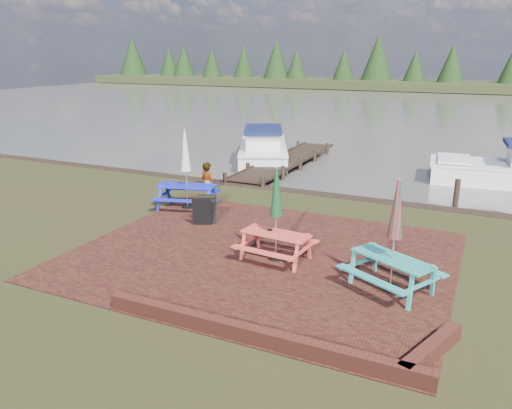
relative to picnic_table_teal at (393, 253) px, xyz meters
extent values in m
plane|color=black|center=(-3.23, -0.47, -0.84)|extent=(120.00, 120.00, 0.00)
cube|color=#331310|center=(-3.23, 0.53, -0.83)|extent=(9.00, 7.50, 0.02)
cube|color=#4C1E16|center=(-1.73, -3.07, -0.69)|extent=(6.00, 0.22, 0.30)
cube|color=#4C1E16|center=(1.07, -2.27, -0.69)|extent=(0.82, 1.77, 0.30)
cube|color=#45423B|center=(-3.23, 36.53, -0.84)|extent=(120.00, 60.00, 0.02)
cube|color=black|center=(-3.23, 65.53, -0.34)|extent=(120.00, 10.00, 1.20)
cube|color=teal|center=(0.00, 0.00, -0.13)|extent=(1.84, 1.40, 0.04)
cube|color=teal|center=(-0.31, -0.58, -0.41)|extent=(1.63, 1.01, 0.04)
cube|color=teal|center=(0.31, 0.58, -0.41)|extent=(1.63, 1.01, 0.04)
cube|color=teal|center=(-0.66, 0.35, -0.49)|extent=(0.77, 1.36, 0.71)
cube|color=teal|center=(0.66, -0.35, -0.49)|extent=(0.77, 1.36, 0.71)
cylinder|color=black|center=(0.00, 0.00, -0.79)|extent=(0.35, 0.35, 0.10)
cylinder|color=#B2B2B7|center=(0.00, 0.00, 0.36)|extent=(0.03, 0.03, 2.40)
cone|color=maroon|center=(0.00, 0.00, 0.93)|extent=(0.31, 0.31, 1.20)
cube|color=#D84137|center=(-2.81, 0.43, -0.17)|extent=(1.70, 0.79, 0.04)
cube|color=#D84137|center=(-2.87, -0.18, -0.43)|extent=(1.66, 0.37, 0.04)
cube|color=#D84137|center=(-2.75, 1.05, -0.43)|extent=(1.66, 0.37, 0.04)
cube|color=#D84137|center=(-3.52, 0.50, -0.50)|extent=(0.21, 1.42, 0.68)
cube|color=#D84137|center=(-2.10, 0.37, -0.50)|extent=(0.21, 1.42, 0.68)
cylinder|color=black|center=(-2.81, 0.43, -0.80)|extent=(0.33, 0.33, 0.09)
cylinder|color=#B2B2B7|center=(-2.81, 0.43, 0.30)|extent=(0.03, 0.03, 2.28)
cone|color=#103B1B|center=(-2.81, 0.43, 0.85)|extent=(0.29, 0.29, 1.14)
cube|color=#171EAE|center=(-7.03, 3.10, -0.09)|extent=(1.94, 1.15, 0.04)
cube|color=#171EAE|center=(-6.85, 2.44, -0.39)|extent=(1.82, 0.70, 0.04)
cube|color=#171EAE|center=(-7.20, 3.77, -0.39)|extent=(1.82, 0.70, 0.04)
cube|color=#171EAE|center=(-7.79, 2.90, -0.47)|extent=(0.48, 1.55, 0.75)
cube|color=#171EAE|center=(-6.26, 3.30, -0.47)|extent=(0.48, 1.55, 0.75)
cylinder|color=black|center=(-7.03, 3.10, -0.79)|extent=(0.36, 0.36, 0.10)
cylinder|color=#B2B2B7|center=(-7.03, 3.10, 0.42)|extent=(0.04, 0.04, 2.53)
cone|color=beige|center=(-7.03, 3.10, 1.03)|extent=(0.32, 0.32, 1.26)
cube|color=black|center=(-5.68, 1.78, -0.40)|extent=(0.57, 0.41, 0.86)
cube|color=black|center=(-5.68, 2.07, -0.40)|extent=(0.57, 0.41, 0.86)
cube|color=black|center=(-5.68, 1.92, 0.01)|extent=(0.50, 0.25, 0.03)
cube|color=black|center=(-6.73, 11.03, -0.72)|extent=(1.60, 9.00, 0.06)
cube|color=black|center=(-7.48, 11.03, -0.67)|extent=(0.08, 9.00, 0.08)
cube|color=black|center=(-5.98, 11.03, -0.67)|extent=(0.08, 9.00, 0.08)
cylinder|color=black|center=(-7.53, 6.53, -0.94)|extent=(0.16, 0.16, 1.00)
cylinder|color=black|center=(-5.93, 6.53, -0.94)|extent=(0.16, 0.16, 1.00)
cube|color=silver|center=(-8.36, 11.95, -0.74)|extent=(4.48, 6.55, 0.89)
cube|color=silver|center=(-8.36, 11.95, -0.28)|extent=(4.57, 6.68, 0.07)
cube|color=silver|center=(-8.05, 11.27, 0.14)|extent=(2.47, 3.01, 0.76)
cube|color=#10173C|center=(-8.05, 11.27, 0.57)|extent=(2.77, 3.42, 0.16)
cube|color=silver|center=(-9.32, 14.11, -0.17)|extent=(2.11, 1.76, 0.09)
cube|color=silver|center=(0.33, 11.54, -0.14)|extent=(1.43, 2.14, 0.09)
imported|color=gray|center=(-7.84, 5.77, 0.07)|extent=(0.77, 0.63, 1.83)
camera|label=1|loc=(1.50, -9.86, 3.94)|focal=35.00mm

